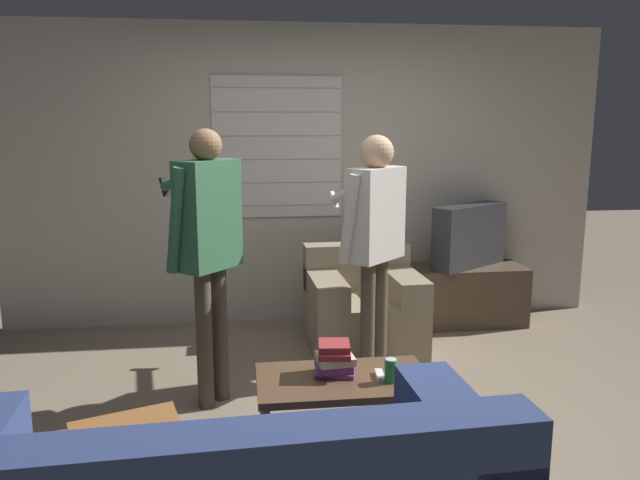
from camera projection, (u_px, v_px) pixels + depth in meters
name	position (u px, v px, depth m)	size (l,w,h in m)	color
ground_plane	(343.00, 424.00, 3.66)	(16.00, 16.00, 0.00)	#7F705B
wall_back	(305.00, 176.00, 5.39)	(5.20, 0.08, 2.55)	#BCB7A8
armchair_beige	(363.00, 307.00, 4.87)	(0.88, 0.80, 0.78)	gray
coffee_table	(343.00, 385.00, 3.32)	(0.92, 0.52, 0.41)	brown
tv_stand	(467.00, 295.00, 5.44)	(0.98, 0.45, 0.51)	#4C3D2D
tv	(469.00, 236.00, 5.35)	(0.76, 0.60, 0.54)	#2D2D33
person_left_standing	(207.00, 234.00, 3.75)	(0.55, 0.80, 1.71)	#4C4233
person_right_standing	(374.00, 225.00, 4.19)	(0.51, 0.82, 1.66)	#4C4233
book_stack	(334.00, 359.00, 3.34)	(0.23, 0.21, 0.18)	#75387F
soda_can	(391.00, 371.00, 3.25)	(0.07, 0.07, 0.13)	#238E47
spare_remote	(380.00, 375.00, 3.31)	(0.05, 0.13, 0.02)	white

